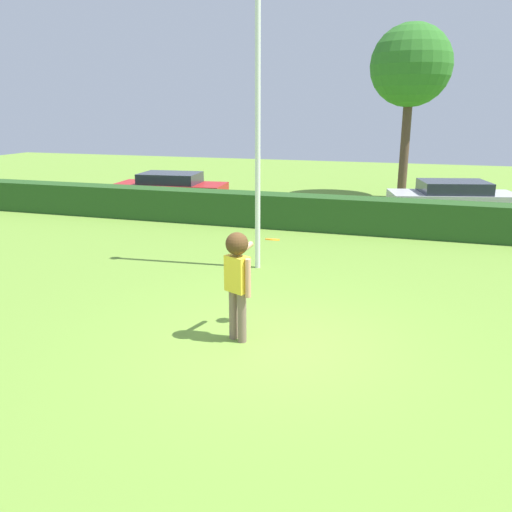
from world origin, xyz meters
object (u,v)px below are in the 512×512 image
object	(u,v)px
person	(238,272)
willow_tree	(411,67)
frisbee	(272,239)
parked_car_red	(171,187)
lamppost	(258,110)
parked_car_silver	(453,197)

from	to	relation	value
person	willow_tree	distance (m)	16.01
frisbee	parked_car_red	bearing A→B (deg)	124.21
lamppost	parked_car_red	bearing A→B (deg)	129.17
person	parked_car_red	size ratio (longest dim) A/B	0.41
person	parked_car_red	bearing A→B (deg)	120.95
lamppost	parked_car_silver	size ratio (longest dim) A/B	1.46
lamppost	willow_tree	distance (m)	11.91
lamppost	willow_tree	world-z (taller)	willow_tree
person	frisbee	xyz separation A→B (m)	(0.36, 0.74, 0.37)
parked_car_red	willow_tree	xyz separation A→B (m)	(8.47, 4.55, 4.53)
frisbee	willow_tree	distance (m)	15.16
frisbee	parked_car_silver	bearing A→B (deg)	72.34
frisbee	parked_car_red	xyz separation A→B (m)	(-6.84, 10.06, -0.85)
person	lamppost	distance (m)	4.69
lamppost	willow_tree	size ratio (longest dim) A/B	0.95
parked_car_silver	person	bearing A→B (deg)	-108.20
frisbee	parked_car_red	distance (m)	12.20
frisbee	parked_car_silver	distance (m)	11.38
parked_car_red	lamppost	bearing A→B (deg)	-50.83
person	lamppost	size ratio (longest dim) A/B	0.27
frisbee	parked_car_red	world-z (taller)	frisbee
person	willow_tree	bearing A→B (deg)	82.63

